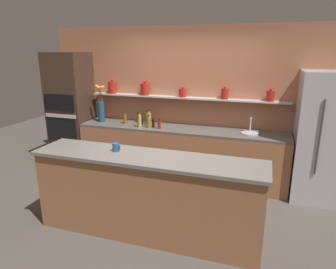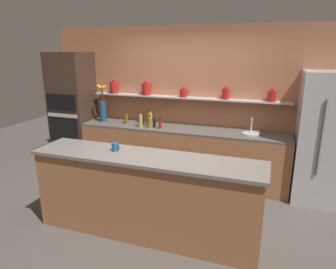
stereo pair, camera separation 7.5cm
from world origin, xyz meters
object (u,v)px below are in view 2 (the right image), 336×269
bottle_sauce_7 (160,124)px  bottle_spirit_8 (150,119)px  bottle_oil_0 (150,123)px  bottle_oil_2 (126,119)px  sink_fixture (251,132)px  bottle_spirit_6 (141,121)px  bottle_sauce_3 (142,121)px  oven_tower (73,111)px  flower_vase (103,109)px  bottle_sauce_5 (154,123)px  coffee_mug (115,147)px  refrigerator (329,139)px  bottle_sauce_4 (139,118)px  bottle_oil_1 (149,118)px

bottle_sauce_7 → bottle_spirit_8: bottle_spirit_8 is taller
bottle_oil_0 → bottle_oil_2: bottle_oil_0 is taller
sink_fixture → bottle_oil_2: size_ratio=1.26×
sink_fixture → bottle_spirit_6: (-1.82, -0.16, 0.09)m
bottle_sauce_3 → bottle_sauce_7: (0.39, -0.13, -0.00)m
oven_tower → bottle_sauce_3: oven_tower is taller
bottle_oil_2 → flower_vase: bearing=-179.7°
bottle_oil_0 → bottle_oil_2: size_ratio=1.05×
flower_vase → bottle_oil_2: flower_vase is taller
flower_vase → bottle_oil_2: (0.47, 0.00, -0.15)m
bottle_sauce_3 → bottle_sauce_5: bearing=-18.8°
oven_tower → coffee_mug: 2.48m
bottle_sauce_7 → coffee_mug: (-0.01, -1.53, 0.08)m
refrigerator → bottle_sauce_5: (-2.69, -0.06, 0.03)m
bottle_oil_0 → bottle_oil_2: (-0.52, 0.15, -0.00)m
bottle_oil_2 → coffee_mug: bearing=-67.3°
flower_vase → bottle_sauce_4: bearing=14.9°
bottle_spirit_8 → bottle_sauce_7: bearing=-32.7°
bottle_spirit_8 → bottle_spirit_6: bearing=-122.7°
bottle_sauce_5 → bottle_sauce_7: (0.12, -0.04, 0.00)m
bottle_oil_0 → bottle_oil_2: 0.54m
bottle_sauce_5 → bottle_sauce_7: size_ratio=0.97×
bottle_sauce_3 → bottle_spirit_8: (0.14, 0.03, 0.04)m
sink_fixture → bottle_sauce_3: sink_fixture is taller
sink_fixture → bottle_spirit_6: 1.83m
bottle_oil_0 → bottle_spirit_8: size_ratio=0.83×
oven_tower → bottle_oil_1: 1.51m
bottle_oil_1 → bottle_sauce_3: size_ratio=1.26×
oven_tower → bottle_oil_1: size_ratio=9.63×
oven_tower → bottle_oil_1: (1.50, 0.18, -0.07)m
refrigerator → bottle_oil_0: size_ratio=8.55×
bottle_spirit_6 → flower_vase: bearing=169.2°
sink_fixture → bottle_sauce_5: 1.60m
oven_tower → bottle_sauce_3: bearing=-0.3°
bottle_oil_1 → bottle_oil_2: bottle_oil_1 is taller
bottle_sauce_3 → bottle_oil_2: bearing=176.6°
bottle_sauce_4 → flower_vase: bearing=-165.1°
bottle_oil_0 → bottle_spirit_8: bearing=110.3°
bottle_oil_0 → flower_vase: bearing=171.8°
refrigerator → bottle_sauce_4: 3.11m
sink_fixture → bottle_sauce_5: bearing=-176.0°
bottle_sauce_4 → bottle_spirit_6: (0.17, -0.33, 0.04)m
bottle_spirit_8 → coffee_mug: bearing=-82.0°
refrigerator → oven_tower: size_ratio=0.89×
bottle_oil_1 → coffee_mug: bottle_oil_1 is taller
bottle_sauce_7 → bottle_oil_2: bearing=168.1°
bottle_sauce_4 → bottle_spirit_6: bearing=-62.3°
bottle_spirit_8 → bottle_sauce_3: bearing=-169.5°
bottle_sauce_4 → coffee_mug: 1.93m
bottle_sauce_7 → oven_tower: bearing=175.7°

